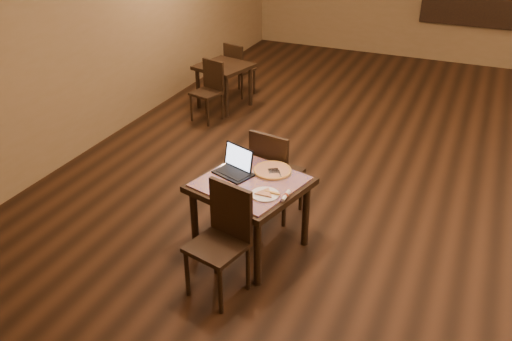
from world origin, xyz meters
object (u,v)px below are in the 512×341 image
at_px(chair_main_near, 223,234).
at_px(laptop, 236,166).
at_px(other_table_b_chair_far, 237,67).
at_px(tiled_table, 251,191).
at_px(other_table_b_chair_near, 210,87).
at_px(chair_main_far, 274,170).
at_px(pizza_pan, 272,172).
at_px(other_table_b, 224,72).

distance_m(chair_main_near, laptop, 0.80).
bearing_deg(laptop, other_table_b_chair_far, 134.76).
distance_m(tiled_table, other_table_b_chair_far, 4.20).
distance_m(laptop, other_table_b_chair_near, 3.11).
height_order(chair_main_near, laptop, chair_main_near).
distance_m(tiled_table, chair_main_far, 0.62).
distance_m(pizza_pan, other_table_b_chair_near, 3.18).
relative_size(laptop, other_table_b_chair_far, 0.47).
relative_size(chair_main_near, chair_main_far, 1.00).
bearing_deg(other_table_b_chair_far, pizza_pan, 133.87).
height_order(chair_main_far, other_table_b_chair_near, chair_main_far).
bearing_deg(other_table_b_chair_far, other_table_b, 105.72).
relative_size(pizza_pan, other_table_b, 0.43).
distance_m(chair_main_far, other_table_b_chair_near, 2.80).
relative_size(chair_main_near, other_table_b_chair_near, 1.15).
relative_size(laptop, pizza_pan, 1.09).
height_order(chair_main_near, other_table_b_chair_near, chair_main_near).
bearing_deg(other_table_b, pizza_pan, -42.25).
bearing_deg(other_table_b, tiled_table, -45.84).
bearing_deg(other_table_b, other_table_b_chair_far, 105.72).
relative_size(other_table_b, other_table_b_chair_near, 1.00).
height_order(tiled_table, other_table_b_chair_far, other_table_b_chair_far).
bearing_deg(chair_main_far, chair_main_near, 99.99).
relative_size(other_table_b_chair_near, other_table_b_chair_far, 1.00).
bearing_deg(chair_main_far, pizza_pan, 118.11).
bearing_deg(other_table_b, laptop, -47.76).
distance_m(chair_main_far, pizza_pan, 0.44).
height_order(pizza_pan, other_table_b_chair_near, other_table_b_chair_near).
bearing_deg(other_table_b_chair_far, chair_main_far, 135.00).
height_order(tiled_table, chair_main_far, chair_main_far).
distance_m(chair_main_far, laptop, 0.60).
xyz_separation_m(laptop, other_table_b, (-1.69, 3.11, -0.26)).
relative_size(tiled_table, pizza_pan, 2.96).
xyz_separation_m(laptop, other_table_b_chair_near, (-1.68, 2.60, -0.33)).
bearing_deg(chair_main_near, chair_main_far, 104.71).
distance_m(chair_main_near, chair_main_far, 1.23).
distance_m(chair_main_near, pizza_pan, 0.88).
bearing_deg(other_table_b, chair_main_near, -49.78).
height_order(other_table_b, other_table_b_chair_far, other_table_b_chair_far).
relative_size(chair_main_far, other_table_b_chair_far, 1.15).
bearing_deg(chair_main_far, other_table_b_chair_far, -50.24).
bearing_deg(other_table_b_chair_far, other_table_b_chair_near, 105.72).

